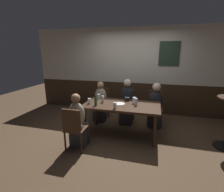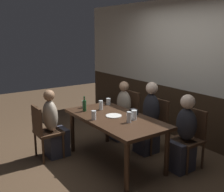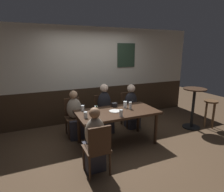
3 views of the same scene
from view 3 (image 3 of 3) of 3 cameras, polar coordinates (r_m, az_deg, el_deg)
The scene contains 22 objects.
ground_plane at distance 4.31m, azimuth 1.51°, elevation -13.92°, with size 12.00×12.00×0.00m, color #4C3826.
wall_back at distance 5.40m, azimuth -5.94°, elevation 6.27°, with size 6.40×0.13×2.60m.
dining_table at distance 4.04m, azimuth 1.57°, elevation -5.63°, with size 1.70×0.87×0.74m.
chair_left_near at distance 3.12m, azimuth -4.29°, elevation -15.05°, with size 0.40×0.40×0.88m.
chair_mid_far at distance 4.84m, azimuth -2.81°, elevation -4.37°, with size 0.40×0.40×0.88m.
chair_right_far at distance 5.14m, azimuth 4.99°, elevation -3.30°, with size 0.40×0.40×0.88m.
chair_left_far at distance 4.63m, azimuth -11.50°, elevation -5.46°, with size 0.40×0.40×0.88m.
person_left_near at distance 3.27m, azimuth -5.29°, elevation -14.21°, with size 0.34×0.37×1.12m.
person_mid_far at distance 4.69m, azimuth -2.10°, elevation -4.78°, with size 0.34×0.37×1.20m.
person_right_far at distance 5.01m, azimuth 5.89°, elevation -3.95°, with size 0.34×0.37×1.13m.
person_left_far at distance 4.50m, azimuth -11.01°, elevation -6.54°, with size 0.34×0.37×1.10m.
tumbler_short at distance 4.24m, azimuth 3.95°, elevation -2.64°, with size 0.08×0.08×0.14m.
beer_glass_half at distance 4.07m, azimuth -8.81°, elevation -3.71°, with size 0.07×0.07×0.12m.
beer_glass_tall at distance 3.86m, azimuth -4.83°, elevation -4.25°, with size 0.07×0.07×0.16m.
pint_glass_pale at distance 4.15m, azimuth 5.50°, elevation -3.01°, with size 0.06×0.06×0.16m.
tumbler_water at distance 3.68m, azimuth 2.71°, elevation -5.29°, with size 0.07×0.07×0.14m.
pint_glass_stout at distance 3.64m, azimuth -7.93°, elevation -5.76°, with size 0.07×0.07×0.12m.
beer_bottle_green at distance 3.59m, azimuth -4.63°, elevation -5.19°, with size 0.06×0.06×0.25m.
plate_white_large at distance 4.00m, azimuth 0.88°, elevation -4.51°, with size 0.24×0.24×0.01m, color white.
condiment_caddy at distance 4.29m, azimuth 0.71°, elevation -2.68°, with size 0.11×0.09×0.09m, color black.
side_bar_table at distance 5.31m, azimuth 23.20°, elevation -2.49°, with size 0.56×0.56×1.05m.
bar_stool at distance 5.56m, azimuth 27.44°, elevation -2.79°, with size 0.34×0.34×0.72m.
Camera 3 is at (-1.65, -3.44, 2.00)m, focal length 30.49 mm.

